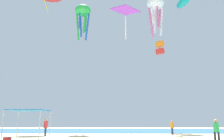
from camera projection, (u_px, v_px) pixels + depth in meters
The scene contains 11 objects.
ocean_strip at pixel (112, 130), 44.68m from camera, with size 110.00×23.84×0.03m, color teal.
canopy_tent at pixel (29, 112), 21.05m from camera, with size 3.05×2.99×2.53m.
person_near_tent at pixel (46, 126), 27.71m from camera, with size 0.45×0.48×1.89m.
person_leftmost at pixel (172, 126), 30.31m from camera, with size 0.41×0.46×1.73m.
person_central at pixel (216, 129), 18.27m from camera, with size 0.45×0.41×1.73m.
cooler_box at pixel (7, 139), 20.03m from camera, with size 0.57×0.37×0.35m.
kite_octopus_white at pixel (156, 5), 44.65m from camera, with size 4.40×4.40×7.40m.
kite_box_orange at pixel (160, 48), 33.83m from camera, with size 1.25×1.18×1.94m.
kite_inflatable_teal at pixel (184, 1), 39.63m from camera, with size 2.35×4.76×1.64m.
kite_diamond_purple at pixel (125, 12), 22.27m from camera, with size 2.86×2.86×2.95m.
kite_octopus_green at pixel (83, 12), 39.26m from camera, with size 3.41×3.41×5.92m.
Camera 1 is at (1.65, -15.83, 1.53)m, focal length 39.41 mm.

